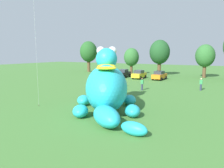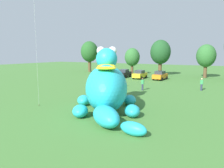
# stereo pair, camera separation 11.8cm
# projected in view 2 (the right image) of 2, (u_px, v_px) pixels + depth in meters

# --- Properties ---
(ground_plane) EXTENTS (160.00, 160.00, 0.00)m
(ground_plane) POSITION_uv_depth(u_px,v_px,m) (103.00, 113.00, 18.71)
(ground_plane) COLOR #427533
(giant_inflatable_creature) EXTENTS (9.53, 9.56, 5.81)m
(giant_inflatable_creature) POSITION_uv_depth(u_px,v_px,m) (107.00, 87.00, 19.18)
(giant_inflatable_creature) COLOR #23B2C6
(giant_inflatable_creature) RESTS_ON ground
(car_black) EXTENTS (2.08, 4.17, 1.72)m
(car_black) POSITION_uv_depth(u_px,v_px,m) (124.00, 73.00, 45.64)
(car_black) COLOR black
(car_black) RESTS_ON ground
(car_yellow) EXTENTS (1.96, 4.11, 1.72)m
(car_yellow) POSITION_uv_depth(u_px,v_px,m) (140.00, 74.00, 43.32)
(car_yellow) COLOR yellow
(car_yellow) RESTS_ON ground
(car_orange) EXTENTS (2.12, 4.19, 1.72)m
(car_orange) POSITION_uv_depth(u_px,v_px,m) (160.00, 75.00, 41.41)
(car_orange) COLOR orange
(car_orange) RESTS_ON ground
(tree_far_left) EXTENTS (4.67, 4.67, 8.29)m
(tree_far_left) POSITION_uv_depth(u_px,v_px,m) (89.00, 52.00, 58.94)
(tree_far_left) COLOR brown
(tree_far_left) RESTS_ON ground
(tree_left) EXTENTS (3.40, 3.40, 6.03)m
(tree_left) POSITION_uv_depth(u_px,v_px,m) (108.00, 58.00, 56.08)
(tree_left) COLOR brown
(tree_left) RESTS_ON ground
(tree_mid_left) EXTENTS (3.54, 3.54, 6.29)m
(tree_mid_left) POSITION_uv_depth(u_px,v_px,m) (132.00, 57.00, 50.88)
(tree_mid_left) COLOR brown
(tree_mid_left) RESTS_ON ground
(tree_centre_left) EXTENTS (4.55, 4.55, 8.07)m
(tree_centre_left) POSITION_uv_depth(u_px,v_px,m) (160.00, 52.00, 48.77)
(tree_centre_left) COLOR brown
(tree_centre_left) RESTS_ON ground
(tree_centre) EXTENTS (3.89, 3.89, 6.91)m
(tree_centre) POSITION_uv_depth(u_px,v_px,m) (206.00, 56.00, 44.42)
(tree_centre) COLOR brown
(tree_centre) RESTS_ON ground
(spectator_near_inflatable) EXTENTS (0.38, 0.26, 1.71)m
(spectator_near_inflatable) POSITION_uv_depth(u_px,v_px,m) (143.00, 84.00, 29.81)
(spectator_near_inflatable) COLOR #2D334C
(spectator_near_inflatable) RESTS_ON ground
(spectator_mid_field) EXTENTS (0.38, 0.26, 1.71)m
(spectator_mid_field) POSITION_uv_depth(u_px,v_px,m) (100.00, 82.00, 31.85)
(spectator_mid_field) COLOR #726656
(spectator_mid_field) RESTS_ON ground
(spectator_by_cars) EXTENTS (0.38, 0.26, 1.71)m
(spectator_by_cars) POSITION_uv_depth(u_px,v_px,m) (202.00, 84.00, 29.66)
(spectator_by_cars) COLOR #2D334C
(spectator_by_cars) RESTS_ON ground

